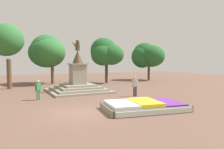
# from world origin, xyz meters

# --- Properties ---
(ground_plane) EXTENTS (79.23, 79.23, 0.00)m
(ground_plane) POSITION_xyz_m (0.00, 0.00, 0.00)
(ground_plane) COLOR brown
(flower_planter) EXTENTS (5.62, 3.86, 0.60)m
(flower_planter) POSITION_xyz_m (3.85, -1.15, 0.26)
(flower_planter) COLOR #38281C
(flower_planter) RESTS_ON ground_plane
(statue_monument) EXTENTS (5.84, 5.84, 5.31)m
(statue_monument) POSITION_xyz_m (2.65, 8.82, 0.88)
(statue_monument) COLOR gray
(statue_monument) RESTS_ON ground_plane
(pedestrian_with_handbag) EXTENTS (0.53, 0.35, 1.62)m
(pedestrian_with_handbag) POSITION_xyz_m (-1.70, 5.59, 0.93)
(pedestrian_with_handbag) COLOR #338C4C
(pedestrian_with_handbag) RESTS_ON ground_plane
(pedestrian_near_planter) EXTENTS (0.55, 0.32, 1.77)m
(pedestrian_near_planter) POSITION_xyz_m (6.27, 3.68, 1.03)
(pedestrian_near_planter) COLOR black
(pedestrian_near_planter) RESTS_ON ground_plane
(park_tree_far_left) EXTENTS (4.56, 4.68, 6.44)m
(park_tree_far_left) POSITION_xyz_m (8.80, 15.25, 4.23)
(park_tree_far_left) COLOR #4C3823
(park_tree_far_left) RESTS_ON ground_plane
(park_tree_behind_statue) EXTENTS (3.93, 4.25, 7.39)m
(park_tree_behind_statue) POSITION_xyz_m (-3.71, 15.14, 5.49)
(park_tree_behind_statue) COLOR brown
(park_tree_behind_statue) RESTS_ON ground_plane
(park_tree_far_right) EXTENTS (5.02, 6.18, 6.80)m
(park_tree_far_right) POSITION_xyz_m (1.36, 18.16, 4.40)
(park_tree_far_right) COLOR brown
(park_tree_far_right) RESTS_ON ground_plane
(park_tree_street_side) EXTENTS (5.14, 5.19, 6.14)m
(park_tree_street_side) POSITION_xyz_m (17.01, 16.91, 4.02)
(park_tree_street_side) COLOR #4C3823
(park_tree_street_side) RESTS_ON ground_plane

